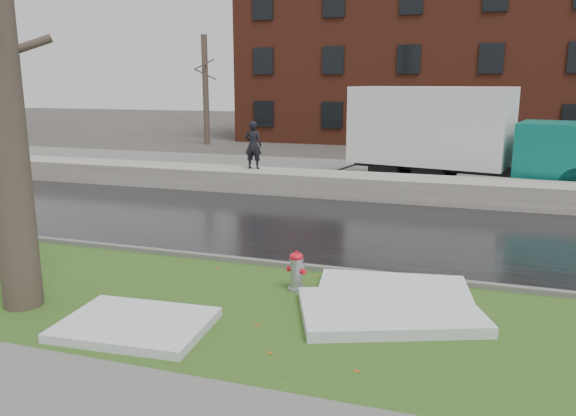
% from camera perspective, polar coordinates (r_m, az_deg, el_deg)
% --- Properties ---
extents(ground, '(120.00, 120.00, 0.00)m').
position_cam_1_polar(ground, '(10.64, -2.46, -7.80)').
color(ground, '#47423D').
rests_on(ground, ground).
extents(verge, '(60.00, 4.50, 0.04)m').
position_cam_1_polar(verge, '(9.56, -5.15, -10.15)').
color(verge, '#294E1A').
rests_on(verge, ground).
extents(road, '(60.00, 7.00, 0.03)m').
position_cam_1_polar(road, '(14.74, 3.71, -1.92)').
color(road, black).
rests_on(road, ground).
extents(parking_lot, '(60.00, 9.00, 0.03)m').
position_cam_1_polar(parking_lot, '(22.90, 9.08, 3.18)').
color(parking_lot, slate).
rests_on(parking_lot, ground).
extents(curb, '(60.00, 0.15, 0.14)m').
position_cam_1_polar(curb, '(11.50, -0.71, -5.83)').
color(curb, slate).
rests_on(curb, ground).
extents(snowbank, '(60.00, 1.60, 0.75)m').
position_cam_1_polar(snowbank, '(18.67, 6.97, 2.24)').
color(snowbank, '#ADA79E').
rests_on(snowbank, ground).
extents(brick_building, '(26.00, 12.00, 10.00)m').
position_cam_1_polar(brick_building, '(39.37, 16.45, 14.00)').
color(brick_building, maroon).
rests_on(brick_building, ground).
extents(bg_tree_left, '(1.40, 1.62, 6.50)m').
position_cam_1_polar(bg_tree_left, '(34.97, -8.37, 11.87)').
color(bg_tree_left, brown).
rests_on(bg_tree_left, ground).
extents(bg_tree_center, '(1.40, 1.62, 6.50)m').
position_cam_1_polar(bg_tree_center, '(36.59, 3.15, 12.01)').
color(bg_tree_center, brown).
rests_on(bg_tree_center, ground).
extents(fire_hydrant, '(0.37, 0.34, 0.74)m').
position_cam_1_polar(fire_hydrant, '(10.12, 0.87, -6.25)').
color(fire_hydrant, gray).
rests_on(fire_hydrant, verge).
extents(box_truck, '(10.84, 4.34, 3.58)m').
position_cam_1_polar(box_truck, '(21.20, 17.22, 7.14)').
color(box_truck, black).
rests_on(box_truck, ground).
extents(worker, '(0.63, 0.44, 1.66)m').
position_cam_1_polar(worker, '(19.73, -3.56, 6.40)').
color(worker, black).
rests_on(worker, snowbank).
extents(snow_patch_near, '(2.89, 2.39, 0.16)m').
position_cam_1_polar(snow_patch_near, '(9.96, 10.66, -8.74)').
color(snow_patch_near, white).
rests_on(snow_patch_near, verge).
extents(snow_patch_far, '(2.30, 1.75, 0.14)m').
position_cam_1_polar(snow_patch_far, '(9.03, -15.23, -11.35)').
color(snow_patch_far, white).
rests_on(snow_patch_far, verge).
extents(snow_patch_side, '(3.26, 2.69, 0.18)m').
position_cam_1_polar(snow_patch_side, '(9.29, 10.27, -10.27)').
color(snow_patch_side, white).
rests_on(snow_patch_side, verge).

